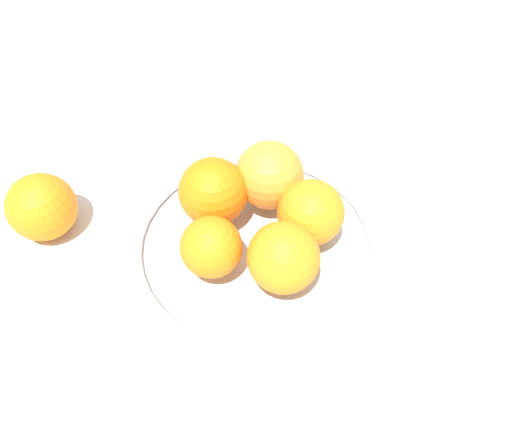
{
  "coord_description": "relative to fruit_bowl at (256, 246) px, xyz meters",
  "views": [
    {
      "loc": [
        0.29,
        0.21,
        0.49
      ],
      "look_at": [
        0.0,
        0.0,
        0.07
      ],
      "focal_mm": 35.0,
      "sensor_mm": 36.0,
      "label": 1
    }
  ],
  "objects": [
    {
      "name": "fruit_bowl",
      "position": [
        0.0,
        0.0,
        0.0
      ],
      "size": [
        0.29,
        0.29,
        0.03
      ],
      "color": "silver",
      "rests_on": "ground_plane"
    },
    {
      "name": "ground_plane",
      "position": [
        0.0,
        0.0,
        -0.02
      ],
      "size": [
        4.0,
        4.0,
        0.0
      ],
      "primitive_type": "plane",
      "color": "beige"
    },
    {
      "name": "orange_pile",
      "position": [
        -0.01,
        -0.0,
        0.05
      ],
      "size": [
        0.19,
        0.19,
        0.08
      ],
      "color": "orange",
      "rests_on": "fruit_bowl"
    },
    {
      "name": "stray_orange",
      "position": [
        0.12,
        -0.23,
        0.02
      ],
      "size": [
        0.08,
        0.08,
        0.08
      ],
      "primitive_type": "sphere",
      "color": "orange",
      "rests_on": "ground_plane"
    }
  ]
}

